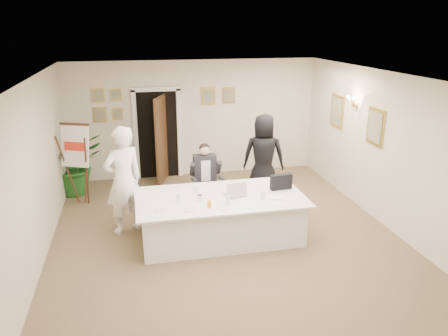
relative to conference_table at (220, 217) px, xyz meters
name	(u,v)px	position (x,y,z in m)	size (l,w,h in m)	color
floor	(225,236)	(0.10, 0.03, -0.39)	(7.00, 7.00, 0.00)	brown
ceiling	(226,76)	(0.10, 0.03, 2.41)	(6.00, 7.00, 0.02)	white
wall_back	(194,119)	(0.10, 3.53, 1.01)	(6.00, 0.10, 2.80)	beige
wall_front	(306,270)	(0.10, -3.47, 1.01)	(6.00, 0.10, 2.80)	beige
wall_left	(36,173)	(-2.90, 0.03, 1.01)	(0.10, 7.00, 2.80)	beige
wall_right	(386,150)	(3.10, 0.03, 1.01)	(0.10, 7.00, 2.80)	beige
doorway	(159,137)	(-0.78, 3.35, 0.65)	(1.14, 0.86, 2.20)	black
pictures_back_wall	(160,102)	(-0.70, 3.50, 1.46)	(3.40, 0.06, 0.80)	gold
pictures_right_wall	(354,118)	(3.07, 1.23, 1.36)	(0.06, 2.20, 0.80)	gold
wall_sconce	(353,101)	(3.00, 1.23, 1.71)	(0.20, 0.30, 0.24)	gold
conference_table	(220,217)	(0.00, 0.00, 0.00)	(2.88, 1.53, 0.78)	white
seated_man	(205,177)	(-0.04, 1.22, 0.31)	(0.60, 0.64, 1.40)	black
flip_chart	(80,168)	(-2.49, 2.07, 0.40)	(0.61, 0.49, 1.70)	#342010
standing_man	(124,180)	(-1.60, 0.61, 0.58)	(0.71, 0.47, 1.95)	white
standing_woman	(264,156)	(1.31, 1.72, 0.51)	(0.89, 0.58, 1.81)	black
potted_palm	(74,164)	(-2.70, 2.79, 0.28)	(1.22, 1.05, 1.35)	#1B531C
laptop	(235,187)	(0.26, 0.01, 0.52)	(0.36, 0.38, 0.28)	#B7BABC
laptop_bag	(281,182)	(1.13, 0.11, 0.52)	(0.39, 0.11, 0.28)	black
paper_stack	(277,198)	(0.92, -0.29, 0.40)	(0.27, 0.19, 0.03)	white
plate_left	(161,209)	(-1.04, -0.36, 0.39)	(0.24, 0.24, 0.01)	white
plate_mid	(190,209)	(-0.58, -0.44, 0.39)	(0.23, 0.23, 0.01)	white
plate_near	(223,207)	(-0.05, -0.48, 0.39)	(0.22, 0.22, 0.01)	white
glass_a	(178,198)	(-0.73, -0.09, 0.45)	(0.06, 0.06, 0.14)	silver
glass_b	(228,200)	(0.06, -0.35, 0.45)	(0.07, 0.07, 0.14)	silver
glass_c	(262,195)	(0.67, -0.28, 0.45)	(0.07, 0.07, 0.14)	silver
glass_d	(196,190)	(-0.38, 0.21, 0.45)	(0.06, 0.06, 0.14)	silver
oj_glass	(209,204)	(-0.27, -0.44, 0.45)	(0.06, 0.06, 0.13)	orange
steel_jug	(200,198)	(-0.38, -0.14, 0.44)	(0.09, 0.09, 0.11)	silver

